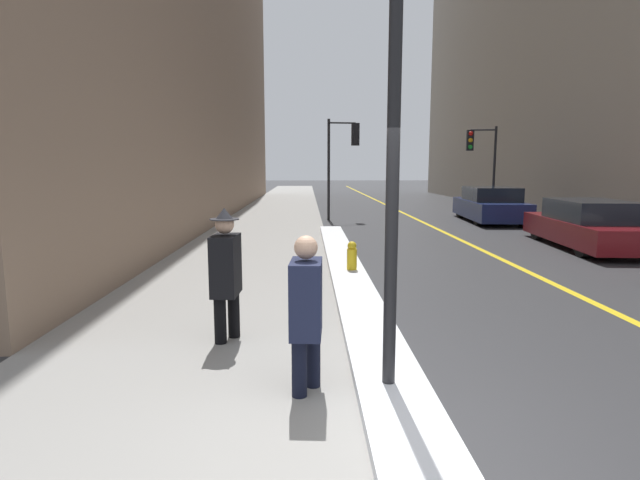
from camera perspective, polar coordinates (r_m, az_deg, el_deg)
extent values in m
plane|color=#2D2D30|center=(4.21, 7.46, -22.56)|extent=(160.00, 160.00, 0.00)
cube|color=gray|center=(18.74, -5.78, 1.68)|extent=(4.00, 80.00, 0.01)
cube|color=gold|center=(19.25, 12.33, 1.69)|extent=(0.16, 80.00, 0.00)
cube|color=white|center=(10.01, 3.17, -3.76)|extent=(0.70, 14.83, 0.13)
cube|color=gray|center=(29.65, 27.60, 19.83)|extent=(6.00, 36.00, 17.08)
cylinder|color=black|center=(4.57, 8.44, 13.37)|extent=(0.12, 0.12, 5.13)
cylinder|color=black|center=(20.51, 1.00, 7.99)|extent=(0.11, 0.11, 4.09)
cylinder|color=black|center=(20.69, 2.56, 13.23)|extent=(1.10, 0.21, 0.07)
cube|color=black|center=(20.77, 4.07, 11.95)|extent=(0.32, 0.24, 0.90)
sphere|color=red|center=(20.90, 4.00, 12.72)|extent=(0.19, 0.19, 0.19)
sphere|color=orange|center=(20.88, 3.99, 11.93)|extent=(0.19, 0.19, 0.19)
sphere|color=green|center=(20.87, 3.99, 11.15)|extent=(0.19, 0.19, 0.19)
cylinder|color=black|center=(23.56, 19.28, 7.38)|extent=(0.11, 0.11, 3.93)
cylinder|color=black|center=(23.49, 18.16, 11.87)|extent=(1.10, 0.20, 0.07)
cube|color=black|center=(23.34, 16.77, 10.85)|extent=(0.32, 0.23, 0.90)
sphere|color=red|center=(23.24, 16.86, 11.57)|extent=(0.19, 0.19, 0.19)
sphere|color=orange|center=(23.23, 16.83, 10.86)|extent=(0.19, 0.19, 0.19)
sphere|color=green|center=(23.21, 16.80, 10.15)|extent=(0.19, 0.19, 0.19)
cylinder|color=black|center=(4.99, -0.79, -12.16)|extent=(0.14, 0.14, 0.82)
cylinder|color=black|center=(4.79, -2.39, -13.07)|extent=(0.14, 0.14, 0.82)
cube|color=#191E38|center=(4.73, -1.60, -6.68)|extent=(0.32, 0.51, 0.72)
sphere|color=tan|center=(4.62, -1.62, -0.84)|extent=(0.22, 0.22, 0.22)
cube|color=black|center=(5.10, -1.35, -7.34)|extent=(0.11, 0.23, 0.28)
cylinder|color=black|center=(6.45, -9.85, -7.37)|extent=(0.15, 0.15, 0.85)
cylinder|color=black|center=(6.26, -11.37, -7.90)|extent=(0.15, 0.15, 0.85)
cube|color=black|center=(6.23, -10.73, -2.84)|extent=(0.33, 0.53, 0.74)
sphere|color=tan|center=(6.15, -10.85, 1.77)|extent=(0.23, 0.23, 0.23)
cylinder|color=#28282D|center=(6.15, -10.87, 2.35)|extent=(0.36, 0.36, 0.01)
cone|color=#28282D|center=(6.14, -10.89, 2.99)|extent=(0.22, 0.22, 0.14)
cube|color=#600F14|center=(15.24, 28.22, 0.91)|extent=(2.18, 4.99, 0.60)
cube|color=black|center=(15.07, 28.55, 3.00)|extent=(1.83, 2.66, 0.54)
cylinder|color=black|center=(16.35, 23.63, 1.26)|extent=(0.27, 0.71, 0.70)
cylinder|color=black|center=(16.92, 28.42, 1.17)|extent=(0.27, 0.71, 0.70)
cylinder|color=black|center=(13.58, 27.91, -0.31)|extent=(0.27, 0.71, 0.70)
cube|color=navy|center=(21.17, 18.80, 3.37)|extent=(2.26, 4.95, 0.69)
cube|color=black|center=(21.02, 18.97, 5.02)|extent=(1.93, 2.63, 0.54)
cylinder|color=black|center=(22.42, 15.74, 3.34)|extent=(0.28, 0.69, 0.68)
cylinder|color=black|center=(22.84, 19.72, 3.25)|extent=(0.28, 0.69, 0.68)
cylinder|color=black|center=(19.53, 17.68, 2.57)|extent=(0.28, 0.69, 0.68)
cylinder|color=black|center=(20.01, 22.19, 2.48)|extent=(0.28, 0.69, 0.68)
cylinder|color=gold|center=(9.98, 3.66, -2.57)|extent=(0.20, 0.20, 0.55)
sphere|color=gold|center=(9.92, 3.67, -0.67)|extent=(0.18, 0.18, 0.18)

